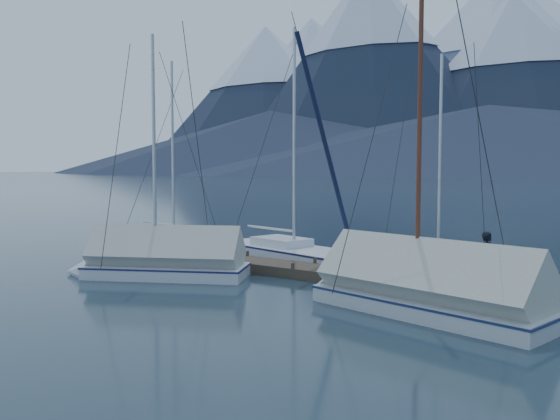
{
  "coord_description": "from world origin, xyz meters",
  "views": [
    {
      "loc": [
        11.75,
        -14.78,
        3.66
      ],
      "look_at": [
        0.0,
        2.0,
        2.2
      ],
      "focal_mm": 38.0,
      "sensor_mm": 36.0,
      "label": 1
    }
  ],
  "objects_px": {
    "sailboat_open_left": "(180,246)",
    "sailboat_covered_near": "(412,293)",
    "person": "(488,259)",
    "sailboat_open_mid": "(303,257)",
    "sailboat_open_right": "(451,270)",
    "sailboat_covered_far": "(152,264)"
  },
  "relations": [
    {
      "from": "sailboat_open_left",
      "to": "sailboat_covered_near",
      "type": "distance_m",
      "value": 13.96
    },
    {
      "from": "sailboat_open_right",
      "to": "sailboat_covered_near",
      "type": "height_order",
      "value": "sailboat_covered_near"
    },
    {
      "from": "sailboat_open_mid",
      "to": "sailboat_covered_far",
      "type": "relative_size",
      "value": 1.14
    },
    {
      "from": "sailboat_covered_far",
      "to": "person",
      "type": "distance_m",
      "value": 10.65
    },
    {
      "from": "sailboat_open_left",
      "to": "sailboat_covered_near",
      "type": "bearing_deg",
      "value": -20.46
    },
    {
      "from": "sailboat_open_mid",
      "to": "person",
      "type": "distance_m",
      "value": 8.26
    },
    {
      "from": "sailboat_open_right",
      "to": "person",
      "type": "height_order",
      "value": "sailboat_open_right"
    },
    {
      "from": "sailboat_open_mid",
      "to": "sailboat_open_right",
      "type": "relative_size",
      "value": 1.22
    },
    {
      "from": "sailboat_open_mid",
      "to": "person",
      "type": "xyz_separation_m",
      "value": [
        7.81,
        -2.54,
        0.93
      ]
    },
    {
      "from": "sailboat_open_mid",
      "to": "sailboat_covered_far",
      "type": "xyz_separation_m",
      "value": [
        -2.32,
        -5.77,
        0.25
      ]
    },
    {
      "from": "sailboat_open_mid",
      "to": "sailboat_covered_near",
      "type": "relative_size",
      "value": 1.09
    },
    {
      "from": "sailboat_open_left",
      "to": "sailboat_open_mid",
      "type": "height_order",
      "value": "sailboat_open_mid"
    },
    {
      "from": "sailboat_open_mid",
      "to": "sailboat_covered_near",
      "type": "height_order",
      "value": "sailboat_open_mid"
    },
    {
      "from": "sailboat_open_mid",
      "to": "sailboat_covered_far",
      "type": "distance_m",
      "value": 6.22
    },
    {
      "from": "sailboat_open_left",
      "to": "sailboat_open_right",
      "type": "relative_size",
      "value": 1.12
    },
    {
      "from": "sailboat_open_left",
      "to": "sailboat_covered_near",
      "type": "relative_size",
      "value": 1.01
    },
    {
      "from": "sailboat_covered_near",
      "to": "sailboat_open_left",
      "type": "bearing_deg",
      "value": 159.54
    },
    {
      "from": "sailboat_open_right",
      "to": "sailboat_covered_far",
      "type": "distance_m",
      "value": 10.16
    },
    {
      "from": "sailboat_open_left",
      "to": "sailboat_open_mid",
      "type": "distance_m",
      "value": 6.43
    },
    {
      "from": "sailboat_covered_near",
      "to": "person",
      "type": "bearing_deg",
      "value": 66.63
    },
    {
      "from": "sailboat_covered_near",
      "to": "sailboat_covered_far",
      "type": "xyz_separation_m",
      "value": [
        -8.98,
        -0.57,
        -0.03
      ]
    },
    {
      "from": "sailboat_open_left",
      "to": "sailboat_covered_near",
      "type": "height_order",
      "value": "sailboat_open_left"
    }
  ]
}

